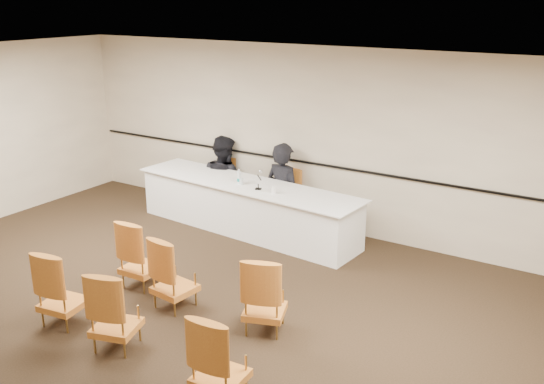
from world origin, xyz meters
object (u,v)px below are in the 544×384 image
(panelist_main, at_px, (283,198))
(aud_chair_front_left, at_px, (141,253))
(coffee_cup, at_px, (274,190))
(panelist_second, at_px, (224,185))
(aud_chair_back_right, at_px, (220,357))
(aud_chair_back_mid, at_px, (115,309))
(aud_chair_front_mid, at_px, (174,272))
(panel_table, at_px, (247,207))
(water_bottle, at_px, (239,177))
(panelist_main_chair, at_px, (283,198))
(panelist_second_chair, at_px, (224,184))
(microphone, at_px, (258,181))
(drinking_glass, at_px, (241,181))
(aud_chair_front_right, at_px, (265,293))
(aud_chair_back_left, at_px, (62,287))

(panelist_main, xyz_separation_m, aud_chair_front_left, (-0.41, -2.98, -0.00))
(panelist_main, relative_size, coffee_cup, 15.33)
(panelist_second, xyz_separation_m, aud_chair_back_right, (3.27, -4.46, 0.01))
(aud_chair_back_mid, bearing_deg, aud_chair_front_mid, 76.38)
(panel_table, bearing_deg, panelist_second, 149.46)
(water_bottle, xyz_separation_m, coffee_cup, (0.74, -0.13, -0.06))
(panelist_main_chair, bearing_deg, panel_table, -117.87)
(panelist_second, bearing_deg, panelist_main_chair, -167.72)
(panelist_second_chair, bearing_deg, panelist_main_chair, -0.00)
(microphone, height_order, coffee_cup, microphone)
(panelist_second_chair, bearing_deg, microphone, -28.29)
(panelist_main, bearing_deg, aud_chair_back_right, 123.59)
(panelist_second, height_order, panelist_second_chair, panelist_second)
(panelist_second_chair, distance_m, microphone, 1.62)
(aud_chair_front_left, relative_size, aud_chair_back_right, 1.00)
(drinking_glass, relative_size, aud_chair_front_mid, 0.11)
(panelist_second, xyz_separation_m, microphone, (1.30, -0.83, 0.50))
(microphone, distance_m, aud_chair_front_left, 2.33)
(coffee_cup, height_order, aud_chair_front_right, aud_chair_front_right)
(coffee_cup, relative_size, aud_chair_back_right, 0.13)
(aud_chair_front_right, relative_size, aud_chair_back_left, 1.00)
(aud_chair_back_mid, relative_size, aud_chair_back_right, 1.00)
(panelist_second, distance_m, aud_chair_back_mid, 4.68)
(aud_chair_back_left, distance_m, aud_chair_back_right, 2.45)
(panelist_second_chair, distance_m, aud_chair_front_mid, 3.69)
(panelist_main, xyz_separation_m, microphone, (-0.02, -0.73, 0.49))
(panelist_main, height_order, aud_chair_back_left, panelist_main)
(aud_chair_front_right, bearing_deg, aud_chair_back_left, -171.98)
(panelist_main_chair, relative_size, aud_chair_back_right, 1.00)
(drinking_glass, bearing_deg, panelist_second, 140.46)
(panelist_main_chair, bearing_deg, panelist_second, -180.00)
(panelist_second, bearing_deg, aud_chair_back_mid, 128.56)
(coffee_cup, bearing_deg, panelist_main_chair, 110.99)
(water_bottle, distance_m, aud_chair_front_right, 3.21)
(aud_chair_front_right, bearing_deg, coffee_cup, 99.67)
(drinking_glass, bearing_deg, aud_chair_back_right, -57.65)
(aud_chair_front_left, xyz_separation_m, aud_chair_front_right, (2.02, -0.08, 0.00))
(aud_chair_front_mid, relative_size, aud_chair_back_left, 1.00)
(panel_table, xyz_separation_m, panelist_main_chair, (0.36, 0.57, 0.06))
(aud_chair_back_mid, bearing_deg, aud_chair_front_right, 27.49)
(microphone, distance_m, coffee_cup, 0.33)
(panelist_second_chair, xyz_separation_m, aud_chair_back_right, (3.27, -4.46, 0.00))
(drinking_glass, height_order, aud_chair_front_left, aud_chair_front_left)
(drinking_glass, height_order, aud_chair_back_right, aud_chair_back_right)
(aud_chair_back_right, bearing_deg, aud_chair_front_mid, 139.73)
(water_bottle, height_order, coffee_cup, water_bottle)
(panelist_second_chair, height_order, aud_chair_front_mid, same)
(panel_table, height_order, panelist_second_chair, panelist_second_chair)
(water_bottle, xyz_separation_m, aud_chair_front_mid, (0.80, -2.54, -0.47))
(microphone, relative_size, aud_chair_front_left, 0.30)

